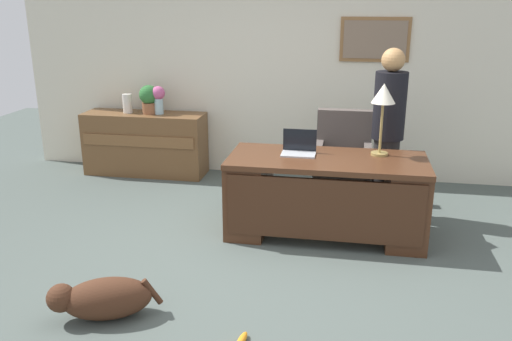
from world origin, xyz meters
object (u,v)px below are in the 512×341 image
(vase_with_flowers, at_px, (158,97))
(person_standing, at_px, (388,132))
(desk, at_px, (326,194))
(laptop, at_px, (299,148))
(desk_lamp, at_px, (383,98))
(dog_lying, at_px, (102,298))
(credenza, at_px, (145,144))
(potted_plant, at_px, (149,98))
(vase_empty, at_px, (127,103))
(armchair, at_px, (343,162))
(dog_toy_bone, at_px, (241,341))

(vase_with_flowers, bearing_deg, person_standing, -18.11)
(desk, height_order, laptop, laptop)
(desk_lamp, height_order, vase_with_flowers, desk_lamp)
(desk, xyz_separation_m, dog_lying, (-1.46, -1.70, -0.26))
(desk, distance_m, dog_lying, 2.26)
(credenza, distance_m, potted_plant, 0.60)
(desk_lamp, bearing_deg, vase_empty, 156.93)
(credenza, bearing_deg, vase_empty, 179.63)
(armchair, height_order, dog_toy_bone, armchair)
(armchair, relative_size, potted_plant, 2.82)
(armchair, xyz_separation_m, vase_empty, (-2.74, 0.61, 0.45))
(desk, height_order, person_standing, person_standing)
(person_standing, bearing_deg, laptop, -149.28)
(person_standing, height_order, laptop, person_standing)
(dog_lying, distance_m, vase_empty, 3.50)
(desk_lamp, height_order, potted_plant, desk_lamp)
(desk, relative_size, desk_lamp, 2.72)
(vase_with_flowers, relative_size, potted_plant, 0.97)
(armchair, xyz_separation_m, laptop, (-0.41, -0.79, 0.36))
(vase_empty, bearing_deg, dog_toy_bone, -57.10)
(desk_lamp, bearing_deg, dog_lying, -135.44)
(person_standing, bearing_deg, dog_toy_bone, -112.29)
(laptop, height_order, dog_toy_bone, laptop)
(potted_plant, bearing_deg, dog_toy_bone, -60.77)
(credenza, xyz_separation_m, desk_lamp, (2.87, -1.31, 0.91))
(armchair, distance_m, laptop, 0.96)
(vase_with_flowers, bearing_deg, laptop, -36.29)
(vase_empty, distance_m, potted_plant, 0.30)
(credenza, distance_m, person_standing, 3.14)
(laptop, xyz_separation_m, desk_lamp, (0.75, 0.09, 0.48))
(desk, bearing_deg, desk_lamp, 24.09)
(dog_lying, bearing_deg, credenza, 106.13)
(person_standing, relative_size, dog_toy_bone, 8.80)
(dog_lying, relative_size, desk_lamp, 1.12)
(laptop, distance_m, vase_with_flowers, 2.38)
(credenza, bearing_deg, laptop, -33.46)
(dog_lying, distance_m, vase_with_flowers, 3.41)
(credenza, bearing_deg, person_standing, -16.88)
(credenza, xyz_separation_m, vase_with_flowers, (0.21, 0.00, 0.61))
(dog_toy_bone, bearing_deg, armchair, 78.29)
(vase_empty, bearing_deg, armchair, -12.53)
(armchair, xyz_separation_m, person_standing, (0.44, -0.29, 0.43))
(person_standing, relative_size, vase_with_flowers, 4.93)
(vase_with_flowers, height_order, dog_toy_bone, vase_with_flowers)
(laptop, bearing_deg, desk, -24.22)
(desk, bearing_deg, potted_plant, 146.55)
(desk, height_order, vase_empty, vase_empty)
(credenza, height_order, vase_empty, vase_empty)
(desk, height_order, armchair, armchair)
(desk_lamp, bearing_deg, armchair, 116.09)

